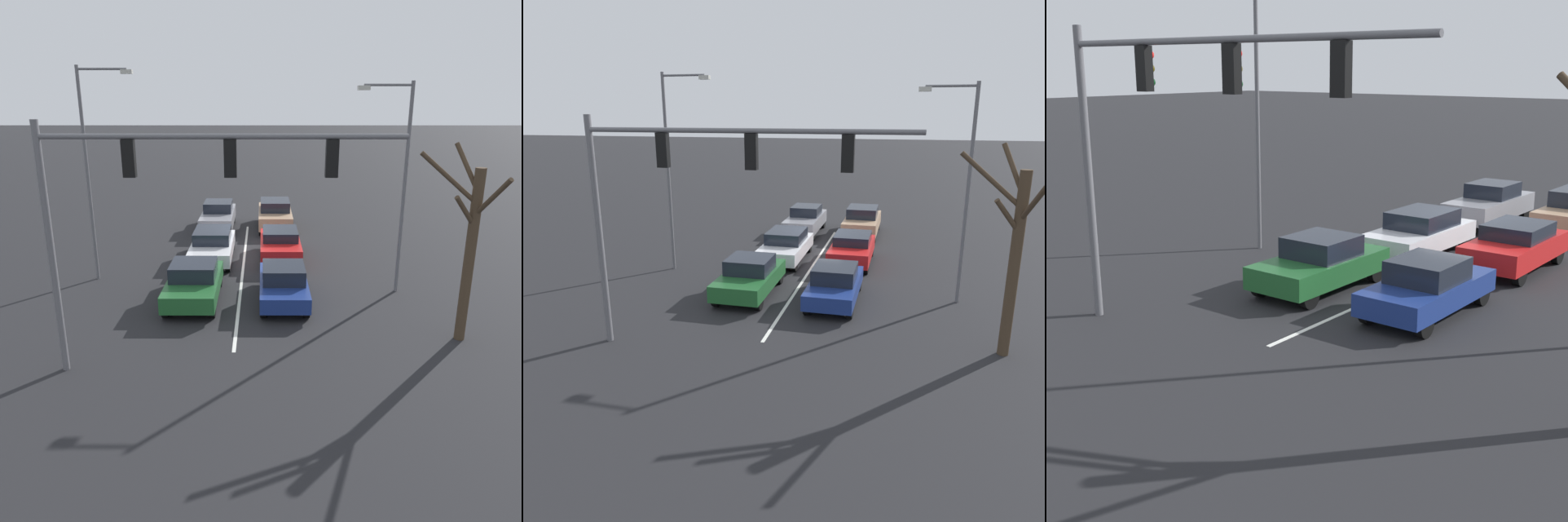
# 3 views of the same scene
# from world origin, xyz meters

# --- Properties ---
(ground_plane) EXTENTS (240.00, 240.00, 0.00)m
(ground_plane) POSITION_xyz_m (0.00, 0.00, 0.00)
(ground_plane) COLOR black
(lane_stripe_left_divider) EXTENTS (0.12, 15.93, 0.01)m
(lane_stripe_left_divider) POSITION_xyz_m (0.00, 1.97, 0.01)
(lane_stripe_left_divider) COLOR silver
(lane_stripe_left_divider) RESTS_ON ground_plane
(car_navy_leftlane_front) EXTENTS (1.80, 4.17, 1.45)m
(car_navy_leftlane_front) POSITION_xyz_m (-1.69, 5.74, 0.73)
(car_navy_leftlane_front) COLOR navy
(car_navy_leftlane_front) RESTS_ON ground_plane
(car_darkgreen_midlane_front) EXTENTS (1.93, 4.26, 1.52)m
(car_darkgreen_midlane_front) POSITION_xyz_m (1.74, 5.69, 0.76)
(car_darkgreen_midlane_front) COLOR #1E5928
(car_darkgreen_midlane_front) RESTS_ON ground_plane
(car_red_leftlane_second) EXTENTS (1.89, 4.22, 1.44)m
(car_red_leftlane_second) POSITION_xyz_m (-1.75, 0.36, 0.77)
(car_red_leftlane_second) COLOR red
(car_red_leftlane_second) RESTS_ON ground_plane
(car_white_midlane_second) EXTENTS (1.93, 4.56, 1.47)m
(car_white_midlane_second) POSITION_xyz_m (1.51, 0.52, 0.76)
(car_white_midlane_second) COLOR silver
(car_white_midlane_second) RESTS_ON ground_plane
(car_tan_leftlane_third) EXTENTS (1.93, 4.73, 1.68)m
(car_tan_leftlane_third) POSITION_xyz_m (-1.64, -5.77, 0.86)
(car_tan_leftlane_third) COLOR tan
(car_tan_leftlane_third) RESTS_ON ground_plane
(car_gray_midlane_third) EXTENTS (1.83, 4.76, 1.64)m
(car_gray_midlane_third) POSITION_xyz_m (1.72, -5.39, 0.83)
(car_gray_midlane_third) COLOR gray
(car_gray_midlane_third) RESTS_ON ground_plane
(traffic_signal_gantry) EXTENTS (9.45, 0.37, 7.00)m
(traffic_signal_gantry) POSITION_xyz_m (1.84, 10.92, 5.21)
(traffic_signal_gantry) COLOR slate
(traffic_signal_gantry) RESTS_ON ground_plane
(street_lamp_right_shoulder) EXTENTS (2.20, 0.24, 8.70)m
(street_lamp_right_shoulder) POSITION_xyz_m (6.02, 3.22, 5.01)
(street_lamp_right_shoulder) COLOR slate
(street_lamp_right_shoulder) RESTS_ON ground_plane
(street_lamp_left_shoulder) EXTENTS (2.06, 0.24, 8.09)m
(street_lamp_left_shoulder) POSITION_xyz_m (-6.09, 4.67, 4.67)
(street_lamp_left_shoulder) COLOR slate
(street_lamp_left_shoulder) RESTS_ON ground_plane
(bare_tree_near) EXTENTS (2.21, 2.04, 6.23)m
(bare_tree_near) POSITION_xyz_m (-7.25, 8.95, 3.22)
(bare_tree_near) COLOR #423323
(bare_tree_near) RESTS_ON ground_plane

